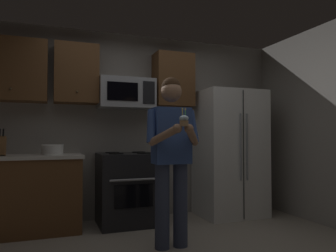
% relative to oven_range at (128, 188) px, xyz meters
% --- Properties ---
extents(wall_back, '(4.40, 0.10, 2.60)m').
position_rel_oven_range_xyz_m(wall_back, '(0.15, 0.39, 0.84)').
color(wall_back, gray).
rests_on(wall_back, ground).
extents(wall_right, '(0.10, 4.40, 2.60)m').
position_rel_oven_range_xyz_m(wall_right, '(2.40, -1.06, 0.84)').
color(wall_right, gray).
rests_on(wall_right, ground).
extents(oven_range, '(0.76, 0.70, 0.93)m').
position_rel_oven_range_xyz_m(oven_range, '(0.00, 0.00, 0.00)').
color(oven_range, black).
rests_on(oven_range, ground).
extents(microwave, '(0.74, 0.41, 0.40)m').
position_rel_oven_range_xyz_m(microwave, '(0.00, 0.12, 1.26)').
color(microwave, '#9EA0A5').
extents(refrigerator, '(0.90, 0.75, 1.80)m').
position_rel_oven_range_xyz_m(refrigerator, '(1.50, -0.04, 0.44)').
color(refrigerator, white).
rests_on(refrigerator, ground).
extents(cabinet_row_upper, '(2.78, 0.36, 0.76)m').
position_rel_oven_range_xyz_m(cabinet_row_upper, '(-0.57, 0.17, 1.49)').
color(cabinet_row_upper, brown).
extents(counter_left, '(1.44, 0.66, 0.92)m').
position_rel_oven_range_xyz_m(counter_left, '(-1.30, 0.02, 0.00)').
color(counter_left, brown).
rests_on(counter_left, ground).
extents(bowl_large_white, '(0.26, 0.26, 0.12)m').
position_rel_oven_range_xyz_m(bowl_large_white, '(-0.93, 0.02, 0.52)').
color(bowl_large_white, white).
rests_on(bowl_large_white, counter_left).
extents(person, '(0.60, 0.48, 1.76)m').
position_rel_oven_range_xyz_m(person, '(0.22, -1.04, 0.53)').
color(person, '#383F59').
rests_on(person, ground).
extents(cupcake, '(0.09, 0.09, 0.17)m').
position_rel_oven_range_xyz_m(cupcake, '(0.22, -1.36, 0.83)').
color(cupcake, '#A87F56').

